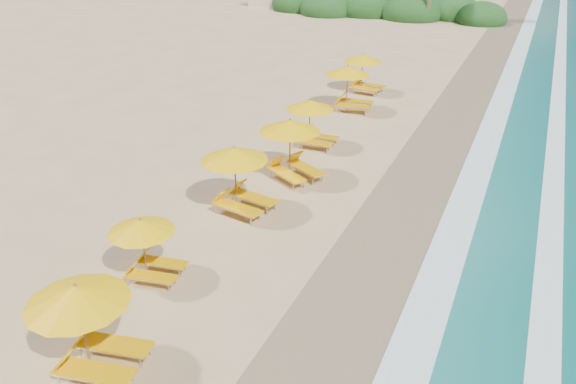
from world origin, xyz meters
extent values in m
plane|color=tan|center=(0.00, 0.00, 0.00)|extent=(160.00, 160.00, 0.00)
cube|color=#85724F|center=(4.00, 0.00, 0.01)|extent=(4.00, 160.00, 0.01)
cube|color=white|center=(5.50, 0.00, 0.03)|extent=(1.20, 160.00, 0.01)
cube|color=white|center=(8.50, 0.00, 0.02)|extent=(0.80, 160.00, 0.01)
cylinder|color=olive|center=(-1.44, -8.40, 1.17)|extent=(0.06, 0.06, 2.33)
cone|color=#FFB905|center=(-1.44, -8.40, 2.13)|extent=(2.82, 2.82, 0.47)
sphere|color=olive|center=(-1.44, -8.40, 2.39)|extent=(0.08, 0.08, 0.08)
cylinder|color=olive|center=(-2.52, -4.74, 0.95)|extent=(0.05, 0.05, 1.91)
cone|color=#FFB905|center=(-2.52, -4.74, 1.75)|extent=(2.26, 2.26, 0.38)
sphere|color=olive|center=(-2.52, -4.74, 1.96)|extent=(0.07, 0.07, 0.07)
cylinder|color=olive|center=(-2.16, 0.17, 1.19)|extent=(0.06, 0.06, 2.39)
cone|color=#FFB905|center=(-2.16, 0.17, 2.18)|extent=(2.84, 2.84, 0.48)
sphere|color=olive|center=(-2.16, 0.17, 2.45)|extent=(0.09, 0.09, 0.09)
cylinder|color=olive|center=(-1.53, 3.62, 1.21)|extent=(0.06, 0.06, 2.42)
cone|color=#FFB905|center=(-1.53, 3.62, 2.22)|extent=(3.39, 3.39, 0.49)
sphere|color=olive|center=(-1.53, 3.62, 2.49)|extent=(0.09, 0.09, 0.09)
cylinder|color=olive|center=(-2.13, 7.21, 1.08)|extent=(0.05, 0.05, 2.16)
cone|color=#FFB905|center=(-2.13, 7.21, 1.98)|extent=(2.27, 2.27, 0.43)
sphere|color=olive|center=(-2.13, 7.21, 2.22)|extent=(0.08, 0.08, 0.08)
cylinder|color=olive|center=(-2.30, 13.07, 1.20)|extent=(0.06, 0.06, 2.41)
cone|color=#FFB905|center=(-2.30, 13.07, 2.20)|extent=(2.71, 2.71, 0.48)
sphere|color=olive|center=(-2.30, 13.07, 2.47)|extent=(0.09, 0.09, 0.09)
cylinder|color=olive|center=(-2.60, 16.80, 1.13)|extent=(0.06, 0.06, 2.26)
cone|color=#FFB905|center=(-2.60, 16.80, 2.07)|extent=(2.59, 2.59, 0.45)
sphere|color=olive|center=(-2.60, 16.80, 2.32)|extent=(0.08, 0.08, 0.08)
ellipsoid|color=#163D14|center=(-6.00, 45.00, 0.62)|extent=(6.40, 6.40, 4.16)
ellipsoid|color=#163D14|center=(-11.00, 46.00, 0.70)|extent=(7.20, 7.20, 4.68)
ellipsoid|color=#163D14|center=(-15.00, 44.00, 0.58)|extent=(6.00, 6.00, 3.90)
ellipsoid|color=#163D14|center=(-2.00, 47.00, 0.55)|extent=(5.60, 5.60, 3.64)
ellipsoid|color=#163D14|center=(-19.00, 46.00, 0.64)|extent=(6.60, 6.60, 4.29)
ellipsoid|color=#163D14|center=(1.00, 45.00, 0.49)|extent=(5.00, 5.00, 3.25)
camera|label=1|loc=(7.09, -15.86, 9.77)|focal=35.16mm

